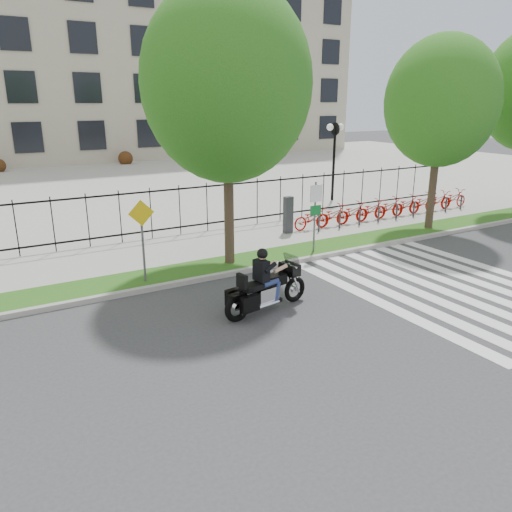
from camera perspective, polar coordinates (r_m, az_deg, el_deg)
ground at (r=12.94m, az=6.98°, el=-7.26°), size 120.00×120.00×0.00m
curb at (r=16.12m, az=-1.78°, el=-1.78°), size 60.00×0.20×0.15m
grass_verge at (r=16.83m, az=-3.15°, el=-0.96°), size 60.00×1.50×0.15m
sidewalk at (r=19.00m, az=-6.60°, el=1.11°), size 60.00×3.50×0.15m
plaza at (r=35.46m, az=-18.25°, el=7.93°), size 80.00×34.00×0.10m
crosswalk_stripes at (r=16.13m, az=20.85°, el=-3.21°), size 5.70×8.00×0.01m
iron_fence at (r=20.30m, az=-8.70°, el=5.22°), size 30.00×0.06×2.00m
office_building at (r=54.89m, az=-24.16°, el=20.83°), size 60.00×21.90×20.15m
lamp_post_right at (r=27.47m, az=8.98°, el=12.70°), size 1.06×0.70×4.25m
street_tree_1 at (r=16.00m, az=-3.35°, el=19.08°), size 5.24×5.24×8.72m
street_tree_2 at (r=22.06m, az=20.44°, el=16.18°), size 4.50×4.50×7.74m
bike_share_station at (r=23.90m, az=14.81°, el=5.37°), size 11.06×0.85×1.50m
sign_pole_regulatory at (r=17.77m, az=6.80°, el=5.50°), size 0.50×0.09×2.50m
sign_pole_warning at (r=14.96m, az=-12.88°, el=2.92°), size 0.78×0.09×2.49m
motorcycle_rider at (r=13.12m, az=1.23°, el=-3.44°), size 2.74×1.01×2.12m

